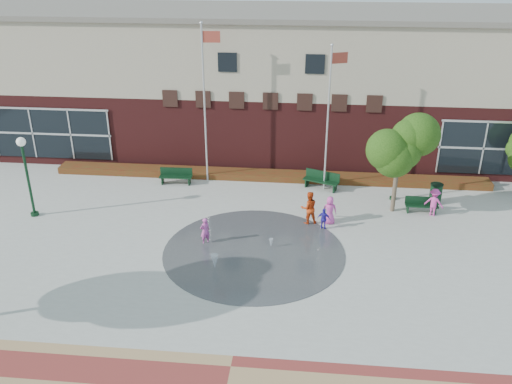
# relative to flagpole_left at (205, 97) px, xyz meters

# --- Properties ---
(ground) EXTENTS (120.00, 120.00, 0.00)m
(ground) POSITION_rel_flagpole_left_xyz_m (3.59, -11.00, -5.14)
(ground) COLOR #666056
(ground) RESTS_ON ground
(plaza_concrete) EXTENTS (46.00, 18.00, 0.01)m
(plaza_concrete) POSITION_rel_flagpole_left_xyz_m (3.59, -7.00, -5.14)
(plaza_concrete) COLOR #A8A8A0
(plaza_concrete) RESTS_ON ground
(splash_pad) EXTENTS (8.40, 8.40, 0.01)m
(splash_pad) POSITION_rel_flagpole_left_xyz_m (3.59, -8.00, -5.14)
(splash_pad) COLOR #383A3D
(splash_pad) RESTS_ON ground
(library_building) EXTENTS (44.40, 10.40, 9.20)m
(library_building) POSITION_rel_flagpole_left_xyz_m (3.59, 6.48, -0.50)
(library_building) COLOR #571D1C
(library_building) RESTS_ON ground
(flower_bed) EXTENTS (26.00, 1.20, 0.40)m
(flower_bed) POSITION_rel_flagpole_left_xyz_m (3.59, 0.60, -5.14)
(flower_bed) COLOR maroon
(flower_bed) RESTS_ON ground
(flagpole_left) EXTENTS (1.09, 0.18, 9.23)m
(flagpole_left) POSITION_rel_flagpole_left_xyz_m (0.00, 0.00, 0.00)
(flagpole_left) COLOR silver
(flagpole_left) RESTS_ON ground
(flagpole_right) EXTENTS (0.96, 0.44, 8.28)m
(flagpole_right) POSITION_rel_flagpole_left_xyz_m (6.95, -0.59, -0.51)
(flagpole_right) COLOR silver
(flagpole_right) RESTS_ON ground
(lamp_left) EXTENTS (0.46, 0.46, 4.32)m
(lamp_left) POSITION_rel_flagpole_left_xyz_m (-8.23, -5.49, -2.46)
(lamp_left) COLOR #10321B
(lamp_left) RESTS_ON ground
(lamp_right) EXTENTS (0.40, 0.40, 3.77)m
(lamp_right) POSITION_rel_flagpole_left_xyz_m (10.71, -1.61, -2.80)
(lamp_right) COLOR #10321B
(lamp_right) RESTS_ON ground
(bench_left) EXTENTS (1.94, 0.60, 0.96)m
(bench_left) POSITION_rel_flagpole_left_xyz_m (-1.80, -0.73, -4.83)
(bench_left) COLOR #10321B
(bench_left) RESTS_ON ground
(bench_mid) EXTENTS (2.13, 1.31, 1.04)m
(bench_mid) POSITION_rel_flagpole_left_xyz_m (6.73, -0.57, -4.81)
(bench_mid) COLOR #10321B
(bench_mid) RESTS_ON ground
(bench_right) EXTENTS (1.71, 0.50, 0.86)m
(bench_right) POSITION_rel_flagpole_left_xyz_m (11.99, -3.11, -4.86)
(bench_right) COLOR #10321B
(bench_right) RESTS_ON ground
(trash_can) EXTENTS (0.69, 0.69, 1.13)m
(trash_can) POSITION_rel_flagpole_left_xyz_m (12.95, -1.83, -4.57)
(trash_can) COLOR #10321B
(trash_can) RESTS_ON ground
(tree_mid) EXTENTS (3.23, 3.23, 5.45)m
(tree_mid) POSITION_rel_flagpole_left_xyz_m (10.50, -3.06, -1.17)
(tree_mid) COLOR #4C3D2F
(tree_mid) RESTS_ON ground
(water_jet_a) EXTENTS (0.34, 0.34, 0.67)m
(water_jet_a) POSITION_rel_flagpole_left_xyz_m (2.04, -9.61, -5.14)
(water_jet_a) COLOR white
(water_jet_a) RESTS_ON ground
(water_jet_b) EXTENTS (0.20, 0.20, 0.45)m
(water_jet_b) POSITION_rel_flagpole_left_xyz_m (4.35, -7.56, -5.14)
(water_jet_b) COLOR white
(water_jet_b) RESTS_ON ground
(child_splash) EXTENTS (0.57, 0.55, 1.32)m
(child_splash) POSITION_rel_flagpole_left_xyz_m (1.21, -7.42, -4.48)
(child_splash) COLOR #D04DAC
(child_splash) RESTS_ON ground
(adult_red) EXTENTS (1.00, 0.86, 1.75)m
(adult_red) POSITION_rel_flagpole_left_xyz_m (6.06, -4.91, -4.26)
(adult_red) COLOR red
(adult_red) RESTS_ON ground
(adult_pink) EXTENTS (0.76, 0.53, 1.49)m
(adult_pink) POSITION_rel_flagpole_left_xyz_m (7.11, -4.83, -4.40)
(adult_pink) COLOR #DB48AA
(adult_pink) RESTS_ON ground
(child_blue) EXTENTS (0.71, 0.42, 1.14)m
(child_blue) POSITION_rel_flagpole_left_xyz_m (6.82, -5.46, -4.57)
(child_blue) COLOR #3124B2
(child_blue) RESTS_ON ground
(person_bench) EXTENTS (1.11, 0.89, 1.51)m
(person_bench) POSITION_rel_flagpole_left_xyz_m (12.53, -3.36, -4.39)
(person_bench) COLOR #D73EA0
(person_bench) RESTS_ON ground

